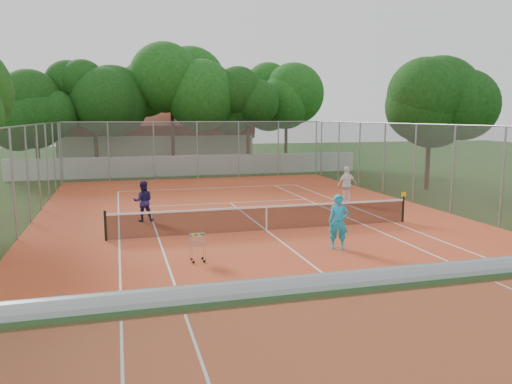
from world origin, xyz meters
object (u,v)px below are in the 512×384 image
object	(u,v)px
clubhouse	(156,140)
player_far_left	(143,201)
ball_hopper	(198,247)
tennis_net	(266,218)
player_near	(339,222)
player_far_right	(347,185)

from	to	relation	value
clubhouse	player_far_left	size ratio (longest dim) A/B	9.64
player_far_left	ball_hopper	xyz separation A→B (m)	(1.27, -6.51, -0.39)
tennis_net	player_near	distance (m)	3.57
tennis_net	player_far_left	distance (m)	5.42
tennis_net	player_far_left	bearing A→B (deg)	145.78
player_far_left	player_far_right	size ratio (longest dim) A/B	0.91
tennis_net	ball_hopper	distance (m)	4.72
tennis_net	ball_hopper	xyz separation A→B (m)	(-3.20, -3.47, -0.03)
ball_hopper	player_far_right	bearing A→B (deg)	44.16
player_near	player_far_right	size ratio (longest dim) A/B	0.97
tennis_net	player_far_right	distance (m)	7.40
player_far_right	player_near	bearing A→B (deg)	54.08
player_near	ball_hopper	world-z (taller)	player_near
clubhouse	ball_hopper	xyz separation A→B (m)	(-1.20, -32.47, -1.72)
tennis_net	ball_hopper	bearing A→B (deg)	-132.72
player_far_right	ball_hopper	world-z (taller)	player_far_right
player_near	ball_hopper	xyz separation A→B (m)	(-4.73, -0.26, -0.45)
tennis_net	clubhouse	world-z (taller)	clubhouse
clubhouse	ball_hopper	size ratio (longest dim) A/B	17.67
player_near	player_far_left	size ratio (longest dim) A/B	1.07
clubhouse	ball_hopper	world-z (taller)	clubhouse
clubhouse	player_far_right	xyz separation A→B (m)	(7.66, -24.26, -1.24)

